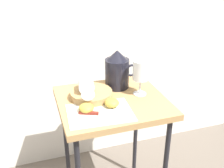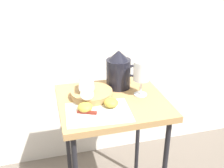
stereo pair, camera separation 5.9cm
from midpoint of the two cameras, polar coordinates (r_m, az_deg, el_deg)
The scene contains 10 objects.
curtain_drape at distance 1.63m, azimuth -6.84°, elevation 17.14°, with size 2.40×0.03×2.14m, color silver.
table at distance 1.31m, azimuth -1.30°, elevation -6.23°, with size 0.50×0.45×0.69m.
linen_napkin at distance 1.17m, azimuth -4.06°, elevation -6.08°, with size 0.28×0.20×0.00m, color silver.
basket_tray at distance 1.29m, azimuth -5.68°, elevation -2.22°, with size 0.20×0.20×0.04m, color #AD8451.
pitcher at distance 1.36m, azimuth -0.14°, elevation 2.43°, with size 0.17×0.12×0.20m.
wine_glass_upright at distance 1.28m, azimuth 4.77°, elevation 2.50°, with size 0.08×0.08×0.17m.
wine_glass_tipped_near at distance 1.26m, azimuth -6.81°, elevation -0.26°, with size 0.09×0.15×0.07m.
apple_half_left at distance 1.17m, azimuth -6.91°, elevation -5.05°, with size 0.07×0.07×0.04m, color #B29938.
apple_half_right at distance 1.20m, azimuth -1.46°, elevation -4.01°, with size 0.07×0.07×0.04m, color #B29938.
knife at distance 1.15m, azimuth -4.48°, elevation -6.30°, with size 0.22×0.11×0.01m.
Camera 1 is at (-0.34, -1.07, 1.30)m, focal length 43.27 mm.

